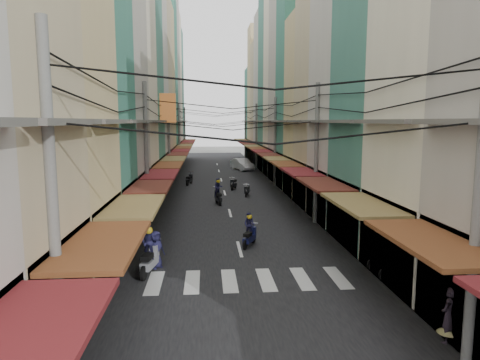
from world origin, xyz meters
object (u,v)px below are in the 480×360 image
market_umbrella (384,202)px  traffic_sign (366,209)px  white_car (242,170)px  bicycle (361,243)px

market_umbrella → traffic_sign: size_ratio=0.86×
market_umbrella → white_car: bearing=97.7°
traffic_sign → bicycle: bearing=78.0°
white_car → traffic_sign: 33.39m
traffic_sign → market_umbrella: bearing=40.6°
white_car → traffic_sign: size_ratio=1.86×
bicycle → traffic_sign: (-0.23, -1.08, 1.96)m
market_umbrella → traffic_sign: bearing=-139.4°
market_umbrella → bicycle: bearing=-176.4°
white_car → bicycle: (3.20, -32.12, 0.00)m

